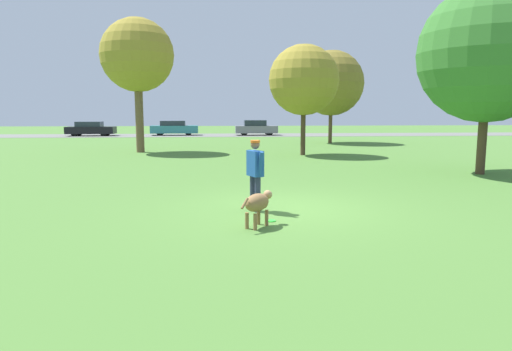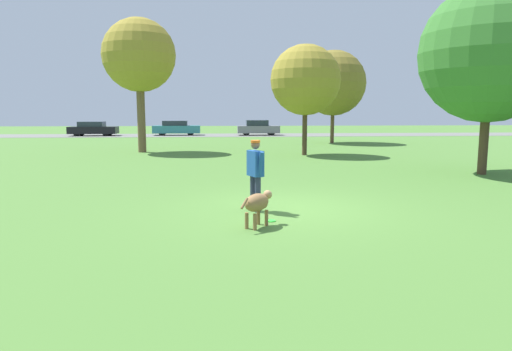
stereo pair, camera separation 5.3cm
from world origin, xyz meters
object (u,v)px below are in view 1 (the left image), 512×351
Objects in this scene: parked_car_teal at (174,128)px; tree_mid_center at (304,80)px; person at (255,170)px; dog at (258,203)px; tree_near_right at (488,53)px; frisbee at (271,221)px; parked_car_grey at (256,128)px; tree_far_left at (137,56)px; parked_car_black at (91,129)px; tree_far_right at (331,83)px.

tree_mid_center is at bearing -68.91° from parked_car_teal.
parked_car_teal is (-4.93, 32.84, -0.27)m from person.
dog is 0.13× the size of tree_near_right.
frisbee is at bearing -82.98° from parked_car_teal.
tree_near_right is at bearing -65.77° from parked_car_teal.
person is at bearing -94.53° from parked_car_grey.
person is at bearing -83.14° from parked_car_teal.
tree_far_left is 1.67× the size of parked_car_black.
dog is 0.13× the size of tree_far_right.
person is at bearing 35.60° from dog.
tree_mid_center reaches higher than person.
frisbee is 0.03× the size of tree_far_left.
parked_car_teal is (-11.88, 11.32, -3.46)m from tree_far_right.
tree_far_left is (-4.99, 16.58, 4.64)m from dog.
tree_mid_center is 21.84m from parked_car_teal.
tree_near_right is 1.03× the size of tree_far_right.
parked_car_black is 1.09× the size of parked_car_grey.
tree_far_left reaches higher than tree_far_right.
tree_far_right is at bearing -68.08° from parked_car_grey.
parked_car_grey is (-0.83, 19.45, -3.05)m from tree_mid_center.
parked_car_teal is (0.12, 17.65, -4.44)m from tree_far_left.
tree_near_right reaches higher than person.
parked_car_black is (-19.28, 10.87, -3.49)m from tree_far_right.
parked_car_grey is (14.94, -0.04, 0.05)m from parked_car_black.
tree_mid_center is 1.26× the size of parked_car_teal.
parked_car_teal is (-8.36, 19.94, -3.07)m from tree_mid_center.
parked_car_teal reaches higher than dog.
tree_far_right is 1.65× the size of parked_car_grey.
person is 0.22× the size of tree_far_left.
tree_far_right is at bearing -45.30° from parked_car_teal.
tree_far_left is at bearing 108.12° from frisbee.
frisbee is at bearing -106.62° from tree_far_right.
frisbee is 0.04× the size of tree_mid_center.
tree_mid_center is (-4.96, 7.51, -0.42)m from tree_near_right.
frisbee is at bearing -71.88° from tree_far_left.
tree_far_right is 1.50× the size of parked_car_black.
frisbee is 33.40m from parked_car_grey.
tree_far_left is 1.63× the size of parked_car_teal.
tree_mid_center is at bearing -87.48° from parked_car_grey.
parked_car_teal is 7.55m from parked_car_grey.
tree_far_right reaches higher than frisbee.
tree_far_right reaches higher than dog.
parked_car_grey is (2.37, 33.31, 0.67)m from frisbee.
tree_mid_center reaches higher than dog.
dog is at bearing -71.14° from parked_car_black.
tree_near_right is 0.92× the size of tree_far_left.
frisbee is 0.03× the size of tree_near_right.
parked_car_teal is at bearing 2.36° from parked_car_black.
dog is 0.22× the size of parked_car_grey.
tree_near_right reaches higher than parked_car_black.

